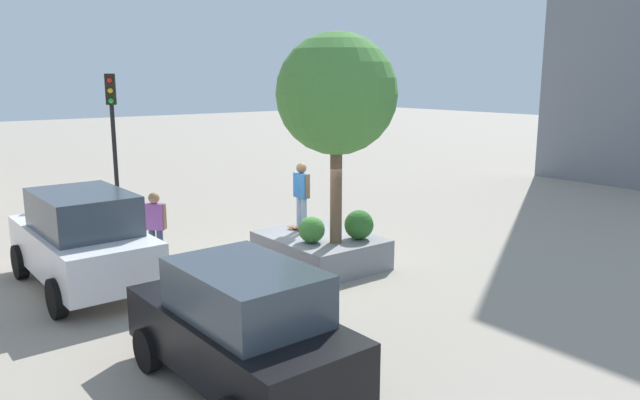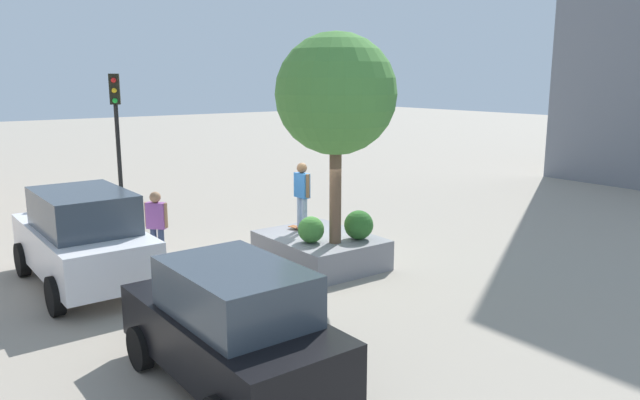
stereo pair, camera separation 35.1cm
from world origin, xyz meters
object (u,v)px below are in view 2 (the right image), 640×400
object	(u,v)px
plaza_tree	(336,95)
skateboarder	(302,191)
passerby_with_bag	(156,221)
planter_ledge	(320,250)
traffic_light_corner	(117,127)
skateboard	(302,229)
police_car	(83,238)
sedan_parked	(231,325)

from	to	relation	value
plaza_tree	skateboarder	xyz separation A→B (m)	(1.39, -0.02, -2.41)
plaza_tree	passerby_with_bag	distance (m)	5.53
planter_ledge	passerby_with_bag	world-z (taller)	passerby_with_bag
skateboarder	traffic_light_corner	distance (m)	5.91
skateboard	traffic_light_corner	size ratio (longest dim) A/B	0.18
traffic_light_corner	passerby_with_bag	xyz separation A→B (m)	(-2.96, 0.12, -2.14)
plaza_tree	police_car	world-z (taller)	plaza_tree
planter_ledge	skateboarder	bearing A→B (deg)	6.18
traffic_light_corner	passerby_with_bag	bearing A→B (deg)	177.67
skateboard	passerby_with_bag	size ratio (longest dim) A/B	0.46
plaza_tree	skateboard	xyz separation A→B (m)	(1.39, -0.02, -3.39)
plaza_tree	passerby_with_bag	size ratio (longest dim) A/B	2.72
plaza_tree	traffic_light_corner	size ratio (longest dim) A/B	1.04
skateboarder	sedan_parked	bearing A→B (deg)	136.24
skateboard	sedan_parked	size ratio (longest dim) A/B	0.20
planter_ledge	plaza_tree	xyz separation A→B (m)	(-0.72, 0.09, 3.82)
police_car	traffic_light_corner	bearing A→B (deg)	-29.34
police_car	skateboard	bearing A→B (deg)	-102.84
planter_ledge	plaza_tree	distance (m)	3.88
planter_ledge	sedan_parked	xyz separation A→B (m)	(-4.13, 4.67, 0.62)
planter_ledge	police_car	distance (m)	5.51
police_car	passerby_with_bag	xyz separation A→B (m)	(0.81, -2.00, -0.07)
plaza_tree	skateboard	distance (m)	3.67
skateboard	sedan_parked	bearing A→B (deg)	136.24
skateboard	passerby_with_bag	xyz separation A→B (m)	(1.97, 3.08, 0.25)
skateboarder	passerby_with_bag	bearing A→B (deg)	57.45
passerby_with_bag	plaza_tree	bearing A→B (deg)	-137.61
plaza_tree	sedan_parked	world-z (taller)	plaza_tree
traffic_light_corner	passerby_with_bag	distance (m)	3.65
plaza_tree	police_car	bearing A→B (deg)	63.27
traffic_light_corner	sedan_parked	bearing A→B (deg)	170.43
plaza_tree	skateboard	world-z (taller)	plaza_tree
skateboard	passerby_with_bag	distance (m)	3.66
traffic_light_corner	plaza_tree	bearing A→B (deg)	-154.99
planter_ledge	passerby_with_bag	size ratio (longest dim) A/B	1.63
skateboarder	traffic_light_corner	xyz separation A→B (m)	(4.92, 2.96, 1.41)
plaza_tree	skateboard	bearing A→B (deg)	-0.62
skateboard	sedan_parked	distance (m)	6.65
plaza_tree	sedan_parked	size ratio (longest dim) A/B	1.16
skateboarder	passerby_with_bag	xyz separation A→B (m)	(1.97, 3.08, -0.74)
plaza_tree	passerby_with_bag	bearing A→B (deg)	42.39
planter_ledge	skateboarder	distance (m)	1.56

